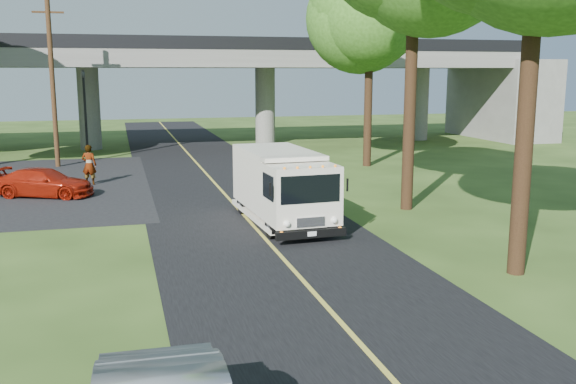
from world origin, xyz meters
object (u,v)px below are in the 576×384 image
object	(u,v)px
traffic_signal	(85,106)
step_van	(282,185)
tree_right_far	(375,11)
red_sedan	(44,183)
utility_pole	(52,82)
pedestrian	(89,165)

from	to	relation	value
traffic_signal	step_van	bearing A→B (deg)	-68.74
tree_right_far	traffic_signal	bearing A→B (deg)	157.93
step_van	red_sedan	world-z (taller)	step_van
tree_right_far	red_sedan	bearing A→B (deg)	-164.09
utility_pole	tree_right_far	size ratio (longest dim) A/B	0.82
step_van	pedestrian	bearing A→B (deg)	121.22
tree_right_far	pedestrian	distance (m)	16.68
utility_pole	tree_right_far	xyz separation A→B (m)	(16.71, -4.16, 3.71)
red_sedan	traffic_signal	bearing A→B (deg)	14.89
traffic_signal	red_sedan	distance (m)	11.26
pedestrian	red_sedan	bearing A→B (deg)	74.73
traffic_signal	pedestrian	xyz separation A→B (m)	(0.41, -8.40, -2.27)
traffic_signal	utility_pole	world-z (taller)	utility_pole
traffic_signal	red_sedan	size ratio (longest dim) A/B	1.27
pedestrian	tree_right_far	bearing A→B (deg)	-151.86
utility_pole	pedestrian	xyz separation A→B (m)	(1.91, -6.40, -3.66)
utility_pole	pedestrian	world-z (taller)	utility_pole
step_van	pedestrian	distance (m)	11.76
step_van	red_sedan	size ratio (longest dim) A/B	1.48
step_van	traffic_signal	bearing A→B (deg)	108.11
step_van	utility_pole	bearing A→B (deg)	114.80
step_van	tree_right_far	bearing A→B (deg)	52.47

